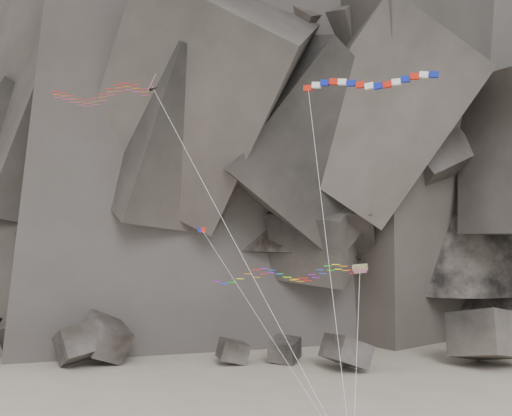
# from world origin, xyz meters

# --- Properties ---
(headland) EXTENTS (110.00, 70.00, 84.00)m
(headland) POSITION_xyz_m (0.00, 70.00, 42.00)
(headland) COLOR #4D453F
(headland) RESTS_ON ground
(boulder_field) EXTENTS (86.59, 15.06, 8.23)m
(boulder_field) POSITION_xyz_m (1.72, 32.93, 2.20)
(boulder_field) COLOR #47423F
(boulder_field) RESTS_ON ground
(delta_kite) EXTENTS (25.38, 12.49, 28.54)m
(delta_kite) POSITION_xyz_m (-13.33, 5.85, 28.65)
(delta_kite) COLOR red
(delta_kite) RESTS_ON ground
(banner_kite) EXTENTS (10.13, 9.34, 27.14)m
(banner_kite) POSITION_xyz_m (9.46, 1.34, 28.17)
(banner_kite) COLOR red
(banner_kite) RESTS_ON ground
(parafoil_kite) EXTENTS (12.66, 9.38, 12.55)m
(parafoil_kite) POSITION_xyz_m (2.70, 2.93, 13.40)
(parafoil_kite) COLOR yellow
(parafoil_kite) RESTS_ON ground
(pennant_kite) EXTENTS (11.17, 7.11, 15.40)m
(pennant_kite) POSITION_xyz_m (-1.70, -0.20, 14.44)
(pennant_kite) COLOR red
(pennant_kite) RESTS_ON ground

